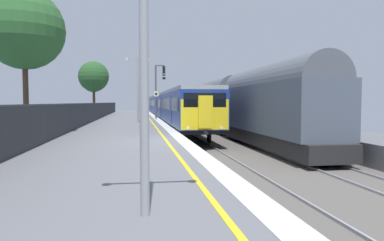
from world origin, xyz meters
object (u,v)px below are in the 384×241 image
(commuter_train_at_platform, at_px, (163,105))
(speed_limit_sign, at_px, (156,101))
(background_tree_centre, at_px, (94,78))
(signal_gantry, at_px, (158,85))
(freight_train_adjacent_track, at_px, (236,103))
(background_tree_left, at_px, (23,32))
(platform_lamp_mid, at_px, (138,84))

(commuter_train_at_platform, xyz_separation_m, speed_limit_sign, (-1.85, -15.99, 0.51))
(speed_limit_sign, height_order, background_tree_centre, background_tree_centre)
(signal_gantry, bearing_deg, freight_train_adjacent_track, -61.38)
(commuter_train_at_platform, height_order, speed_limit_sign, commuter_train_at_platform)
(commuter_train_at_platform, relative_size, background_tree_left, 8.29)
(speed_limit_sign, xyz_separation_m, background_tree_left, (-7.77, -14.55, 3.59))
(freight_train_adjacent_track, xyz_separation_m, speed_limit_sign, (-5.85, 7.76, 0.14))
(platform_lamp_mid, distance_m, background_tree_left, 12.05)
(freight_train_adjacent_track, height_order, speed_limit_sign, freight_train_adjacent_track)
(freight_train_adjacent_track, distance_m, platform_lamp_mid, 8.52)
(signal_gantry, xyz_separation_m, platform_lamp_mid, (-2.13, -6.63, -0.20))
(commuter_train_at_platform, xyz_separation_m, platform_lamp_mid, (-3.62, -20.31, 1.98))
(freight_train_adjacent_track, relative_size, speed_limit_sign, 10.00)
(freight_train_adjacent_track, bearing_deg, speed_limit_sign, 127.01)
(platform_lamp_mid, xyz_separation_m, background_tree_centre, (-5.89, 19.60, 1.77))
(commuter_train_at_platform, distance_m, background_tree_left, 32.29)
(background_tree_left, height_order, background_tree_centre, background_tree_left)
(platform_lamp_mid, height_order, background_tree_left, background_tree_left)
(speed_limit_sign, bearing_deg, freight_train_adjacent_track, -52.99)
(signal_gantry, relative_size, background_tree_centre, 0.77)
(signal_gantry, xyz_separation_m, background_tree_left, (-8.13, -16.87, 1.93))
(background_tree_left, bearing_deg, background_tree_centre, 89.79)
(speed_limit_sign, bearing_deg, background_tree_centre, 116.64)
(speed_limit_sign, bearing_deg, signal_gantry, 81.30)
(background_tree_left, distance_m, background_tree_centre, 29.83)
(signal_gantry, height_order, platform_lamp_mid, signal_gantry)
(freight_train_adjacent_track, relative_size, platform_lamp_mid, 5.12)
(speed_limit_sign, height_order, platform_lamp_mid, platform_lamp_mid)
(commuter_train_at_platform, height_order, background_tree_centre, background_tree_centre)
(signal_gantry, distance_m, platform_lamp_mid, 6.97)
(signal_gantry, height_order, background_tree_left, background_tree_left)
(freight_train_adjacent_track, bearing_deg, background_tree_left, -153.50)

